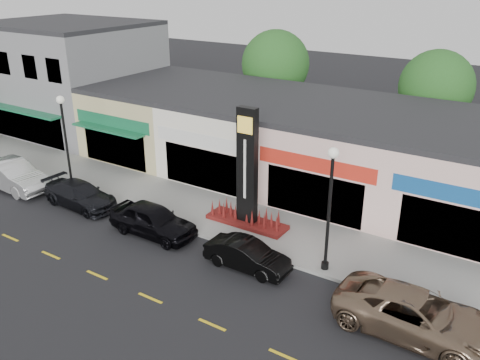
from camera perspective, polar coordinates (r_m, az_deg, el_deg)
The scene contains 17 objects.
ground at distance 24.46m, azimuth -10.56°, elevation -7.21°, with size 120.00×120.00×0.00m, color black.
sidewalk at distance 27.33m, azimuth -4.41°, elevation -3.34°, with size 52.00×4.30×0.15m, color gray.
curb at distance 25.77m, azimuth -7.41°, elevation -5.17°, with size 52.00×0.20×0.15m, color gray.
building_grey_2story at distance 43.11m, azimuth -18.44°, elevation 11.00°, with size 12.00×10.95×8.30m.
shop_beige at distance 36.76m, azimuth -8.52°, elevation 7.24°, with size 7.00×10.85×4.80m.
shop_cream at distance 32.74m, azimuth 0.86°, elevation 5.57°, with size 7.00×10.01×4.80m.
shop_pink_w at distance 29.83m, azimuth 12.37°, elevation 3.30°, with size 7.00×10.01×4.80m.
tree_rear_west at distance 40.07m, azimuth 4.00°, elevation 12.84°, with size 5.20×5.20×7.83m.
tree_rear_mid at distance 36.03m, azimuth 21.17°, elevation 9.74°, with size 4.80×4.80×7.29m.
lamp_west_near at distance 30.20m, azimuth -19.06°, elevation 4.97°, with size 0.44×0.44×5.47m.
lamp_east_near at distance 20.79m, azimuth 10.07°, elevation -1.98°, with size 0.44×0.44×5.47m.
pylon_sign at distance 24.74m, azimuth 0.80°, elevation -0.55°, with size 4.20×1.30×6.00m.
car_white_van at distance 32.51m, azimuth -24.20°, elevation 0.49°, with size 5.18×1.81×1.71m, color silver.
car_dark_sedan at distance 28.88m, azimuth -17.49°, elevation -1.61°, with size 4.61×1.88×1.34m, color black.
car_black_sedan at distance 24.99m, azimuth -9.75°, elevation -4.43°, with size 4.58×1.84×1.56m, color black.
car_black_conv at distance 22.05m, azimuth 0.82°, elevation -8.45°, with size 3.83×1.34×1.26m, color black.
car_gold_suv at distance 19.44m, azimuth 19.16°, elevation -14.08°, with size 5.73×2.64×1.59m, color #846B54.
Camera 1 is at (15.00, -15.12, 12.03)m, focal length 38.00 mm.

